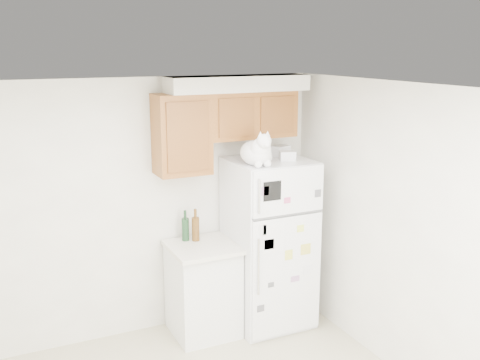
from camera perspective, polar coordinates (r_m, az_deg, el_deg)
room_shell at (r=3.74m, az=-3.17°, el=-3.69°), size 3.84×4.04×2.52m
refrigerator at (r=5.66m, az=2.98°, el=-6.43°), size 0.76×0.78×1.70m
base_counter at (r=5.60m, az=-3.78°, el=-10.96°), size 0.64×0.64×0.92m
cat at (r=5.16m, az=1.81°, el=2.89°), size 0.33×0.49×0.34m
storage_box_back at (r=5.65m, az=4.10°, el=3.00°), size 0.22×0.19×0.10m
storage_box_front at (r=5.41m, az=4.84°, el=2.47°), size 0.18×0.15×0.09m
bottle_green at (r=5.50m, az=-5.58°, el=-4.61°), size 0.07×0.07×0.31m
bottle_amber at (r=5.48m, az=-4.54°, el=-4.57°), size 0.07×0.07×0.32m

